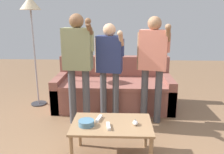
% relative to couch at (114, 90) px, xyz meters
% --- Properties ---
extents(couch, '(2.04, 0.92, 0.86)m').
position_rel_couch_xyz_m(couch, '(0.00, 0.00, 0.00)').
color(couch, brown).
rests_on(couch, ground).
extents(coffee_table, '(0.89, 0.56, 0.44)m').
position_rel_couch_xyz_m(coffee_table, '(0.03, -1.61, 0.08)').
color(coffee_table, '#997551').
rests_on(coffee_table, ground).
extents(snack_bowl, '(0.17, 0.17, 0.06)m').
position_rel_couch_xyz_m(snack_bowl, '(-0.24, -1.67, 0.17)').
color(snack_bowl, teal).
rests_on(snack_bowl, coffee_table).
extents(game_remote_nunchuk, '(0.06, 0.09, 0.05)m').
position_rel_couch_xyz_m(game_remote_nunchuk, '(0.29, -1.63, 0.16)').
color(game_remote_nunchuk, white).
rests_on(game_remote_nunchuk, coffee_table).
extents(floor_lamp, '(0.35, 0.35, 1.91)m').
position_rel_couch_xyz_m(floor_lamp, '(-1.40, 0.01, 1.37)').
color(floor_lamp, '#2D2D33').
rests_on(floor_lamp, ground).
extents(player_left, '(0.48, 0.36, 1.63)m').
position_rel_couch_xyz_m(player_left, '(-0.49, -0.74, 0.73)').
color(player_left, '#47474C').
rests_on(player_left, ground).
extents(player_center, '(0.43, 0.38, 1.49)m').
position_rel_couch_xyz_m(player_center, '(-0.04, -0.59, 0.64)').
color(player_center, '#47474C').
rests_on(player_center, ground).
extents(player_right, '(0.46, 0.44, 1.59)m').
position_rel_couch_xyz_m(player_right, '(0.59, -0.63, 0.70)').
color(player_right, '#47474C').
rests_on(player_right, ground).
extents(game_remote_wand_near, '(0.07, 0.16, 0.03)m').
position_rel_couch_xyz_m(game_remote_wand_near, '(-0.12, -1.52, 0.15)').
color(game_remote_wand_near, white).
rests_on(game_remote_wand_near, coffee_table).
extents(game_remote_wand_far, '(0.06, 0.16, 0.03)m').
position_rel_couch_xyz_m(game_remote_wand_far, '(-0.00, -1.70, 0.15)').
color(game_remote_wand_far, white).
rests_on(game_remote_wand_far, coffee_table).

